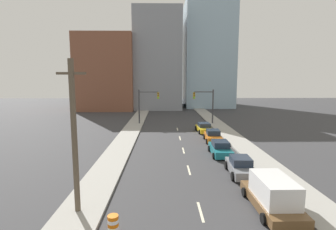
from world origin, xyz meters
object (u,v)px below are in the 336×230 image
Objects in this scene: traffic_barrel at (113,224)px; sedan_teal at (220,149)px; sedan_gray at (240,167)px; sedan_yellow at (204,128)px; box_truck_brown at (273,195)px; traffic_signal_right at (207,102)px; traffic_signal_left at (145,102)px; utility_pole_left_near at (74,137)px; sedan_orange at (213,136)px.

traffic_barrel is 16.11m from sedan_teal.
sedan_gray reaches higher than traffic_barrel.
sedan_yellow is at bearing 89.95° from sedan_teal.
sedan_yellow reaches higher than traffic_barrel.
traffic_signal_right is at bearing 87.63° from box_truck_brown.
traffic_signal_left is 26.18m from sedan_gray.
box_truck_brown is (9.69, -30.05, -2.87)m from traffic_signal_left.
utility_pole_left_near reaches higher than traffic_barrel.
box_truck_brown reaches higher than sedan_orange.
sedan_teal is (-0.64, 11.48, -0.30)m from box_truck_brown.
traffic_signal_left is at bearing 86.50° from utility_pole_left_near.
traffic_signal_left is at bearing 91.07° from traffic_barrel.
box_truck_brown is 1.26× the size of sedan_orange.
sedan_gray is (-1.24, -24.20, -3.15)m from traffic_signal_right.
sedan_orange is 5.83m from sedan_yellow.
utility_pole_left_near reaches higher than sedan_teal.
utility_pole_left_near reaches higher than box_truck_brown.
sedan_yellow is at bearing -36.68° from traffic_signal_left.
utility_pole_left_near reaches higher than sedan_orange.
sedan_gray is at bearing -92.93° from traffic_signal_right.
traffic_signal_right is 24.43m from sedan_gray.
sedan_teal is at bearing 58.39° from traffic_barrel.
utility_pole_left_near is at bearing -118.47° from sedan_yellow.
utility_pole_left_near is 1.94× the size of sedan_yellow.
sedan_teal is (-0.43, 5.63, -0.01)m from sedan_gray.
traffic_barrel is 0.21× the size of sedan_yellow.
traffic_signal_right is 6.30× the size of traffic_barrel.
box_truck_brown reaches higher than traffic_barrel.
traffic_barrel is 0.22× the size of sedan_orange.
traffic_barrel is at bearing -166.56° from box_truck_brown.
traffic_signal_left is at bearing 116.52° from sedan_teal.
traffic_signal_left reaches higher than sedan_orange.
utility_pole_left_near is 2.07× the size of sedan_gray.
traffic_signal_right is 7.70m from sedan_yellow.
utility_pole_left_near is (-1.85, -30.23, 0.74)m from traffic_signal_left.
traffic_signal_right is 1.39× the size of sedan_orange.
sedan_gray is 0.94× the size of sedan_yellow.
traffic_signal_left is 30.29m from utility_pole_left_near.
traffic_signal_right is at bearing 85.40° from sedan_teal.
traffic_signal_left is at bearing 128.49° from sedan_orange.
sedan_yellow is at bearing 94.12° from sedan_orange.
sedan_yellow is (8.56, 25.45, 0.15)m from traffic_barrel.
box_truck_brown is 1.25× the size of sedan_gray.
sedan_orange is (-0.09, 11.54, -0.01)m from sedan_gray.
utility_pole_left_near is 12.09m from box_truck_brown.
traffic_signal_right is 0.67× the size of utility_pole_left_near.
traffic_signal_right reaches higher than sedan_orange.
traffic_signal_right is 1.31× the size of sedan_yellow.
traffic_signal_right reaches higher than sedan_gray.
utility_pole_left_near is 5.20m from traffic_barrel.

